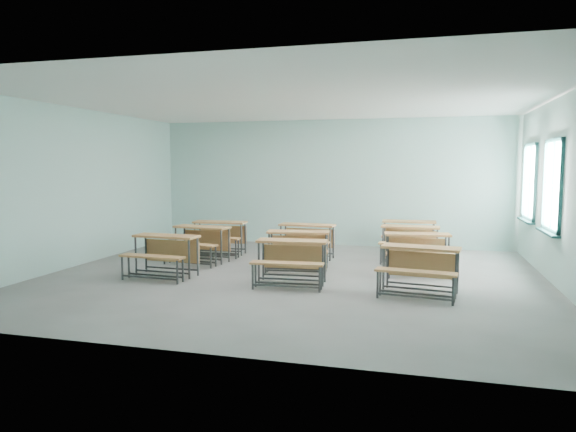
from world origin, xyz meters
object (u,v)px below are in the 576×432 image
Objects in this scene: desk_unit_r1c0 at (199,238)px; desk_unit_r1c2 at (418,247)px; desk_unit_r0c1 at (291,255)px; desk_unit_r2c2 at (410,238)px; desk_unit_r0c0 at (163,249)px; desk_unit_r2c0 at (219,233)px; desk_unit_r0c2 at (419,263)px; desk_unit_r1c1 at (298,244)px; desk_unit_r2c1 at (306,236)px; desk_unit_r3c2 at (409,232)px.

desk_unit_r1c2 is at bearing 7.49° from desk_unit_r1c0.
desk_unit_r2c2 is at bearing 50.19° from desk_unit_r0c1.
desk_unit_r0c0 is 2.44m from desk_unit_r2c0.
desk_unit_r0c2 is 4.79m from desk_unit_r1c0.
desk_unit_r0c0 and desk_unit_r1c1 have the same top height.
desk_unit_r0c2 and desk_unit_r2c2 have the same top height.
desk_unit_r1c1 and desk_unit_r2c0 have the same top height.
desk_unit_r2c1 is 1.02× the size of desk_unit_r3c2.
desk_unit_r1c0 and desk_unit_r2c0 have the same top height.
desk_unit_r2c0 is 4.27m from desk_unit_r2c2.
desk_unit_r0c2 and desk_unit_r1c2 have the same top height.
desk_unit_r0c2 is 1.00× the size of desk_unit_r1c2.
desk_unit_r0c1 is at bearing -124.18° from desk_unit_r2c2.
desk_unit_r2c0 is 4.39m from desk_unit_r3c2.
desk_unit_r1c1 and desk_unit_r3c2 have the same top height.
desk_unit_r2c2 is (2.21, 0.23, 0.00)m from desk_unit_r2c1.
desk_unit_r2c2 is (-0.17, 1.20, 0.00)m from desk_unit_r1c2.
desk_unit_r0c1 is 2.79m from desk_unit_r1c0.
desk_unit_r1c1 is 1.04× the size of desk_unit_r2c1.
desk_unit_r1c0 and desk_unit_r2c2 have the same top height.
desk_unit_r0c1 is at bearing -49.50° from desk_unit_r2c0.
desk_unit_r0c2 is 3.87m from desk_unit_r3c2.
desk_unit_r2c0 is at bearing 96.19° from desk_unit_r1c0.
desk_unit_r2c0 is (-2.35, 2.45, 0.00)m from desk_unit_r0c1.
desk_unit_r0c2 is at bearing -33.51° from desk_unit_r2c0.
desk_unit_r1c0 and desk_unit_r2c1 have the same top height.
desk_unit_r0c2 is 3.54m from desk_unit_r2c1.
desk_unit_r1c2 and desk_unit_r2c1 have the same top height.
desk_unit_r0c0 and desk_unit_r2c2 have the same top height.
desk_unit_r2c0 is (0.03, 0.98, 0.00)m from desk_unit_r1c0.
desk_unit_r2c2 is at bearing -0.63° from desk_unit_r2c0.
desk_unit_r2c0 is 1.00× the size of desk_unit_r2c1.
desk_unit_r3c2 is (2.04, 2.49, 0.00)m from desk_unit_r1c1.
desk_unit_r0c2 is at bearing -38.38° from desk_unit_r1c1.
desk_unit_r0c2 is 1.00× the size of desk_unit_r1c0.
desk_unit_r0c2 is (2.13, -0.16, 0.00)m from desk_unit_r0c1.
desk_unit_r1c1 is 2.50m from desk_unit_r2c0.
desk_unit_r2c2 is (1.91, 2.65, 0.00)m from desk_unit_r0c1.
desk_unit_r2c1 is at bearing -150.78° from desk_unit_r3c2.
desk_unit_r2c0 is (-4.44, 1.00, 0.00)m from desk_unit_r1c2.
desk_unit_r0c1 is 3.39m from desk_unit_r2c0.
desk_unit_r0c1 is at bearing -89.28° from desk_unit_r1c1.
desk_unit_r0c1 is at bearing 3.08° from desk_unit_r0c0.
desk_unit_r3c2 is (-0.23, 2.25, 0.00)m from desk_unit_r1c2.
desk_unit_r3c2 is (-0.05, 1.06, 0.00)m from desk_unit_r2c2.
desk_unit_r1c1 is (2.20, -0.26, 0.00)m from desk_unit_r1c0.
desk_unit_r0c2 is at bearing -95.79° from desk_unit_r1c2.
desk_unit_r1c2 is at bearing -15.99° from desk_unit_r2c0.
desk_unit_r2c2 is (-0.22, 2.81, 0.00)m from desk_unit_r0c2.
desk_unit_r0c0 and desk_unit_r1c0 have the same top height.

